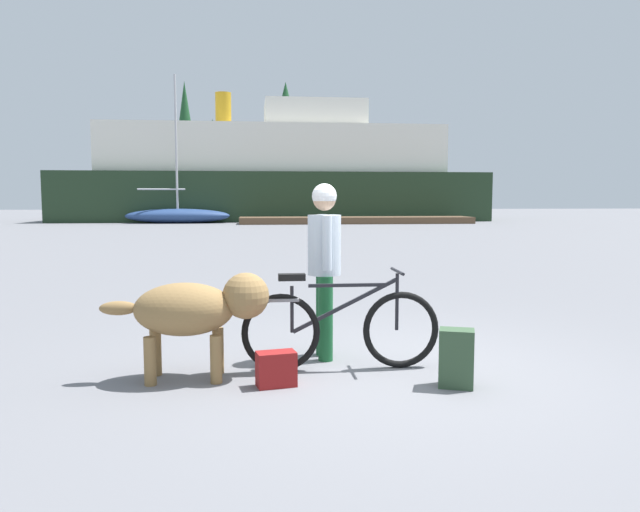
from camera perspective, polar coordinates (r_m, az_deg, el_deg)
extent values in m
plane|color=slate|center=(5.64, 6.12, -10.56)|extent=(160.00, 160.00, 0.00)
torus|color=black|center=(5.64, 7.61, -6.89)|extent=(0.71, 0.06, 0.71)
torus|color=black|center=(5.48, -3.70, -7.20)|extent=(0.71, 0.06, 0.71)
cube|color=black|center=(5.46, 2.57, -2.76)|extent=(0.70, 0.03, 0.03)
cube|color=black|center=(5.49, 2.36, -4.67)|extent=(0.95, 0.03, 0.49)
cylinder|color=black|center=(5.44, -2.65, -5.03)|extent=(0.03, 0.03, 0.42)
cylinder|color=black|center=(5.58, 7.25, -4.29)|extent=(0.03, 0.03, 0.52)
cube|color=black|center=(5.40, -2.67, -2.00)|extent=(0.24, 0.10, 0.06)
cylinder|color=black|center=(5.54, 7.28, -1.44)|extent=(0.03, 0.44, 0.03)
cube|color=slate|center=(5.42, -3.93, -4.11)|extent=(0.36, 0.14, 0.02)
cylinder|color=#19592D|center=(6.03, 0.28, -5.50)|extent=(0.14, 0.14, 0.82)
cylinder|color=#19592D|center=(5.81, 0.53, -5.91)|extent=(0.14, 0.14, 0.82)
cylinder|color=silver|center=(5.83, 0.41, 1.04)|extent=(0.32, 0.32, 0.58)
cylinder|color=silver|center=(6.04, 0.17, 1.52)|extent=(0.09, 0.09, 0.51)
cylinder|color=silver|center=(5.61, 0.67, 1.21)|extent=(0.09, 0.09, 0.51)
sphere|color=tan|center=(5.81, 0.41, 5.36)|extent=(0.22, 0.22, 0.22)
sphere|color=white|center=(5.81, 0.41, 5.66)|extent=(0.24, 0.24, 0.24)
ellipsoid|color=olive|center=(5.32, -12.64, -4.90)|extent=(0.85, 0.53, 0.45)
sphere|color=olive|center=(5.26, -6.98, -3.73)|extent=(0.40, 0.40, 0.40)
ellipsoid|color=olive|center=(5.40, -18.41, -4.67)|extent=(0.32, 0.12, 0.12)
cylinder|color=olive|center=(5.52, -9.55, -8.76)|extent=(0.10, 0.10, 0.41)
cylinder|color=olive|center=(5.24, -9.74, -9.55)|extent=(0.10, 0.10, 0.41)
cylinder|color=olive|center=(5.58, -15.19, -8.72)|extent=(0.10, 0.10, 0.41)
cylinder|color=olive|center=(5.30, -15.68, -9.49)|extent=(0.10, 0.10, 0.41)
cube|color=#334C33|center=(5.18, 12.69, -9.35)|extent=(0.33, 0.28, 0.48)
cube|color=maroon|center=(5.11, -4.14, -10.54)|extent=(0.35, 0.24, 0.29)
cube|color=brown|center=(37.45, 3.40, 3.38)|extent=(14.23, 2.71, 0.40)
cube|color=#1E331E|center=(43.57, -4.38, 5.55)|extent=(28.86, 8.82, 3.27)
cube|color=silver|center=(43.70, -4.41, 9.80)|extent=(23.09, 7.41, 3.20)
cube|color=silver|center=(44.15, -0.59, 13.03)|extent=(6.93, 5.29, 1.80)
cylinder|color=#BF8C19|center=(44.02, -9.08, 13.38)|extent=(1.10, 1.10, 2.40)
ellipsoid|color=navy|center=(38.72, -13.22, 3.69)|extent=(6.41, 1.79, 0.90)
cylinder|color=#B2B2B7|center=(38.86, -13.37, 10.37)|extent=(0.14, 0.14, 8.15)
cylinder|color=#B2B2B7|center=(38.84, -14.69, 6.09)|extent=(2.88, 0.10, 0.10)
cylinder|color=#4C331E|center=(57.18, -12.42, 4.95)|extent=(0.34, 0.34, 2.34)
cone|color=#1E4C28|center=(57.46, -12.54, 10.99)|extent=(2.84, 2.84, 9.73)
cylinder|color=#4C331E|center=(56.77, -3.20, 5.65)|extent=(0.35, 0.35, 3.50)
cone|color=#1E4C28|center=(57.12, -3.23, 11.76)|extent=(4.37, 4.37, 8.67)
cylinder|color=#4C331E|center=(58.78, 2.62, 5.06)|extent=(0.31, 0.31, 2.30)
cone|color=#19471E|center=(58.96, 2.64, 9.96)|extent=(2.89, 2.89, 7.77)
cylinder|color=#4C331E|center=(64.45, -9.96, 5.46)|extent=(0.39, 0.39, 3.28)
cone|color=#143819|center=(64.64, -10.03, 9.75)|extent=(3.80, 3.80, 6.38)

